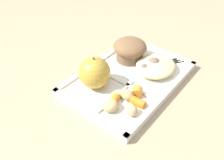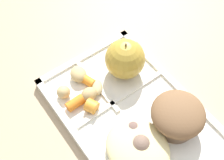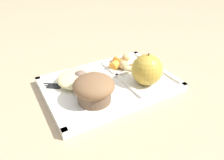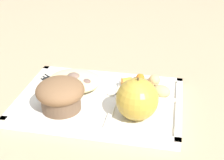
% 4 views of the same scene
% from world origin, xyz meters
% --- Properties ---
extents(ground, '(6.00, 6.00, 0.00)m').
position_xyz_m(ground, '(0.00, 0.00, 0.00)').
color(ground, tan).
extents(lunch_tray, '(0.34, 0.23, 0.02)m').
position_xyz_m(lunch_tray, '(-0.00, -0.00, 0.01)').
color(lunch_tray, silver).
rests_on(lunch_tray, ground).
extents(green_apple, '(0.08, 0.08, 0.09)m').
position_xyz_m(green_apple, '(-0.08, 0.05, 0.06)').
color(green_apple, '#B79333').
rests_on(green_apple, lunch_tray).
extents(bran_muffin, '(0.10, 0.10, 0.06)m').
position_xyz_m(bran_muffin, '(0.07, 0.05, 0.05)').
color(bran_muffin, brown).
rests_on(bran_muffin, lunch_tray).
extents(carrot_slice_back, '(0.02, 0.04, 0.02)m').
position_xyz_m(carrot_slice_back, '(-0.07, -0.08, 0.03)').
color(carrot_slice_back, orange).
rests_on(carrot_slice_back, lunch_tray).
extents(carrot_slice_edge, '(0.03, 0.03, 0.02)m').
position_xyz_m(carrot_slice_edge, '(-0.10, -0.03, 0.02)').
color(carrot_slice_edge, orange).
rests_on(carrot_slice_edge, lunch_tray).
extents(carrot_slice_tilted, '(0.03, 0.03, 0.03)m').
position_xyz_m(carrot_slice_tilted, '(-0.05, -0.06, 0.03)').
color(carrot_slice_tilted, orange).
rests_on(carrot_slice_tilted, lunch_tray).
extents(potato_chunk_golden, '(0.04, 0.04, 0.02)m').
position_xyz_m(potato_chunk_golden, '(-0.08, -0.02, 0.02)').
color(potato_chunk_golden, tan).
rests_on(potato_chunk_golden, lunch_tray).
extents(potato_chunk_small, '(0.04, 0.04, 0.03)m').
position_xyz_m(potato_chunk_small, '(-0.11, -0.08, 0.03)').
color(potato_chunk_small, tan).
rests_on(potato_chunk_small, lunch_tray).
extents(potato_chunk_wedge, '(0.03, 0.03, 0.03)m').
position_xyz_m(potato_chunk_wedge, '(-0.07, -0.05, 0.03)').
color(potato_chunk_wedge, tan).
rests_on(potato_chunk_wedge, lunch_tray).
extents(potato_chunk_large, '(0.04, 0.04, 0.02)m').
position_xyz_m(potato_chunk_large, '(-0.12, -0.04, 0.03)').
color(potato_chunk_large, tan).
rests_on(potato_chunk_large, lunch_tray).
extents(egg_noodle_pile, '(0.12, 0.10, 0.03)m').
position_xyz_m(egg_noodle_pile, '(0.07, -0.04, 0.03)').
color(egg_noodle_pile, beige).
rests_on(egg_noodle_pile, lunch_tray).
extents(meatball_front, '(0.03, 0.03, 0.03)m').
position_xyz_m(meatball_front, '(0.07, -0.05, 0.03)').
color(meatball_front, '#755B4C').
rests_on(meatball_front, lunch_tray).
extents(meatball_back, '(0.04, 0.04, 0.04)m').
position_xyz_m(meatball_back, '(0.07, -0.03, 0.03)').
color(meatball_back, '#755B4C').
rests_on(meatball_back, lunch_tray).
extents(meatball_center, '(0.03, 0.03, 0.03)m').
position_xyz_m(meatball_center, '(0.04, -0.02, 0.03)').
color(meatball_center, brown).
rests_on(meatball_center, lunch_tray).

